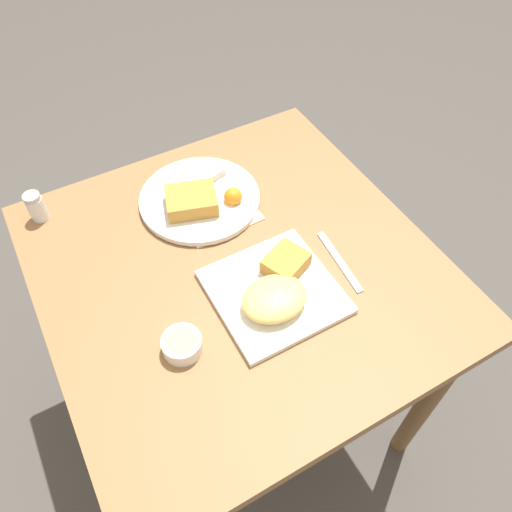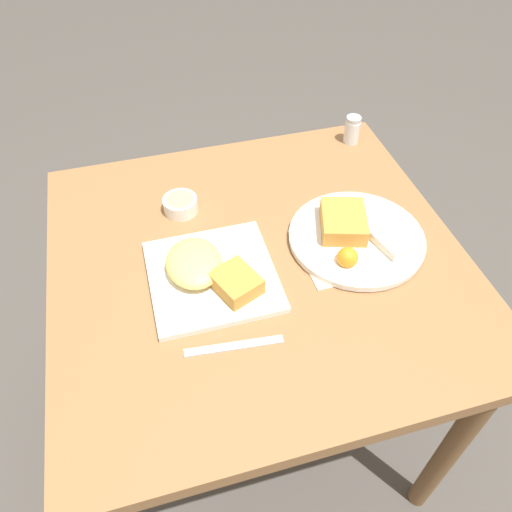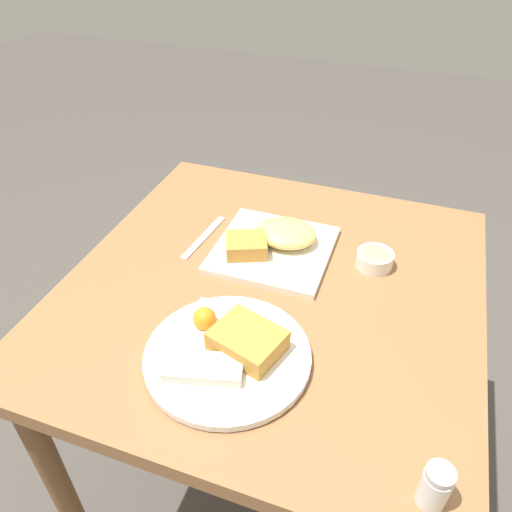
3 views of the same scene
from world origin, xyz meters
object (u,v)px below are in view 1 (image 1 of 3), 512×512
at_px(plate_square_near, 276,290).
at_px(butter_knife, 339,261).
at_px(plate_oval_far, 199,197).
at_px(salt_shaker, 37,208).
at_px(sauce_ramekin, 182,344).

xyz_separation_m(plate_square_near, butter_knife, (0.17, 0.01, -0.02)).
height_order(plate_oval_far, butter_knife, plate_oval_far).
bearing_deg(plate_square_near, salt_shaker, 128.73).
bearing_deg(plate_square_near, plate_oval_far, 93.92).
distance_m(plate_oval_far, butter_knife, 0.37).
bearing_deg(plate_oval_far, sauce_ramekin, -119.79).
relative_size(plate_oval_far, salt_shaker, 3.98).
relative_size(sauce_ramekin, salt_shaker, 1.06).
xyz_separation_m(plate_square_near, salt_shaker, (-0.38, 0.47, 0.01)).
relative_size(sauce_ramekin, butter_knife, 0.43).
distance_m(salt_shaker, butter_knife, 0.72).
xyz_separation_m(sauce_ramekin, salt_shaker, (-0.15, 0.49, 0.01)).
height_order(plate_oval_far, salt_shaker, salt_shaker).
bearing_deg(plate_square_near, sauce_ramekin, -174.93).
height_order(sauce_ramekin, salt_shaker, salt_shaker).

